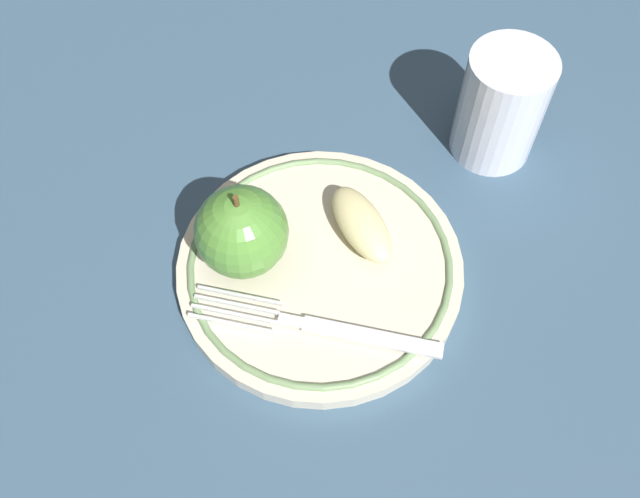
{
  "coord_description": "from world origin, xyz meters",
  "views": [
    {
      "loc": [
        0.27,
        -0.03,
        0.5
      ],
      "look_at": [
        -0.01,
        -0.02,
        0.04
      ],
      "focal_mm": 40.0,
      "sensor_mm": 36.0,
      "label": 1
    }
  ],
  "objects_px": {
    "apple_red_whole": "(241,232)",
    "apple_slice_front": "(361,224)",
    "plate": "(320,267)",
    "fork": "(323,327)",
    "drinking_glass": "(501,106)"
  },
  "relations": [
    {
      "from": "apple_red_whole",
      "to": "apple_slice_front",
      "type": "bearing_deg",
      "value": 102.31
    },
    {
      "from": "plate",
      "to": "apple_slice_front",
      "type": "distance_m",
      "value": 0.05
    },
    {
      "from": "fork",
      "to": "drinking_glass",
      "type": "xyz_separation_m",
      "value": [
        -0.18,
        0.15,
        0.03
      ]
    },
    {
      "from": "apple_slice_front",
      "to": "apple_red_whole",
      "type": "bearing_deg",
      "value": 77.4
    },
    {
      "from": "apple_red_whole",
      "to": "fork",
      "type": "bearing_deg",
      "value": 42.96
    },
    {
      "from": "plate",
      "to": "apple_red_whole",
      "type": "bearing_deg",
      "value": -96.8
    },
    {
      "from": "apple_slice_front",
      "to": "drinking_glass",
      "type": "height_order",
      "value": "drinking_glass"
    },
    {
      "from": "plate",
      "to": "drinking_glass",
      "type": "bearing_deg",
      "value": 129.59
    },
    {
      "from": "apple_red_whole",
      "to": "plate",
      "type": "bearing_deg",
      "value": 83.2
    },
    {
      "from": "plate",
      "to": "apple_slice_front",
      "type": "relative_size",
      "value": 2.95
    },
    {
      "from": "fork",
      "to": "drinking_glass",
      "type": "relative_size",
      "value": 1.86
    },
    {
      "from": "apple_red_whole",
      "to": "drinking_glass",
      "type": "distance_m",
      "value": 0.25
    },
    {
      "from": "drinking_glass",
      "to": "plate",
      "type": "bearing_deg",
      "value": -50.41
    },
    {
      "from": "drinking_glass",
      "to": "apple_slice_front",
      "type": "bearing_deg",
      "value": -50.25
    },
    {
      "from": "apple_red_whole",
      "to": "drinking_glass",
      "type": "xyz_separation_m",
      "value": [
        -0.12,
        0.21,
        -0.0
      ]
    }
  ]
}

